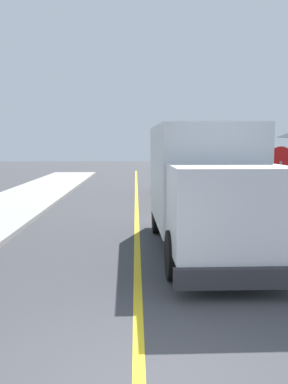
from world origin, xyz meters
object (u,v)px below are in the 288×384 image
Objects in this scene: stop_sign at (280,173)px; parked_car_mid at (176,179)px; box_truck at (204,181)px; parked_car_near at (198,190)px.

parked_car_mid is at bearing 101.45° from stop_sign.
box_truck is 6.73m from parked_car_near.
stop_sign is at bearing 33.74° from box_truck.
parked_car_mid is (0.44, 12.12, -0.97)m from box_truck.
parked_car_near is 5.31m from stop_sign.
parked_car_near and parked_car_mid have the same top height.
stop_sign reaches higher than parked_car_near.
box_truck is 1.61× the size of parked_car_mid.
stop_sign is (2.11, -10.42, 1.06)m from parked_car_mid.
stop_sign is at bearing -78.55° from parked_car_mid.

